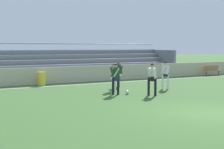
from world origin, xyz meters
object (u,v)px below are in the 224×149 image
player_white_pressing_high (165,73)px  soccer_ball (127,92)px  player_white_overlapping (152,77)px  player_dark_on_ball (116,76)px  bleacher_stand (20,65)px  bench_far_left (212,69)px  player_dark_dropping_back (118,72)px  trash_bin (42,79)px  player_dark_deep_cover (114,75)px

player_white_pressing_high → soccer_ball: player_white_pressing_high is taller
player_white_overlapping → player_dark_on_ball: size_ratio=1.01×
soccer_ball → bleacher_stand: bearing=107.9°
bench_far_left → soccer_ball: bearing=-154.0°
player_dark_on_ball → player_dark_dropping_back: player_dark_on_ball is taller
player_white_pressing_high → player_dark_dropping_back: (-1.92, 2.36, -0.06)m
bleacher_stand → player_dark_on_ball: (2.63, -9.77, -0.24)m
bench_far_left → player_white_overlapping: size_ratio=1.06×
bench_far_left → soccer_ball: size_ratio=8.18×
trash_bin → player_white_overlapping: bearing=-63.9°
bleacher_stand → player_white_overlapping: bleacher_stand is taller
trash_bin → player_dark_deep_cover: 5.57m
player_white_pressing_high → player_dark_dropping_back: 3.04m
player_dark_dropping_back → player_dark_deep_cover: (-1.24, -1.53, 0.00)m
bleacher_stand → player_dark_dropping_back: (4.53, -6.88, -0.28)m
bleacher_stand → player_dark_deep_cover: bearing=-68.6°
trash_bin → player_dark_dropping_back: 5.21m
bench_far_left → trash_bin: trash_bin is taller
soccer_ball → player_dark_deep_cover: bearing=87.7°
soccer_ball → player_dark_on_ball: bearing=159.7°
trash_bin → player_dark_on_ball: player_dark_on_ball is taller
player_dark_on_ball → player_dark_deep_cover: (0.67, 1.36, -0.05)m
trash_bin → player_white_overlapping: 8.28m
bleacher_stand → trash_bin: (0.49, -3.62, -0.79)m
player_dark_on_ball → player_dark_dropping_back: bearing=56.6°
bleacher_stand → trash_bin: 3.74m
player_white_pressing_high → soccer_ball: bearing=-166.8°
bleacher_stand → player_dark_on_ball: bearing=-75.0°
bleacher_stand → player_dark_dropping_back: 8.24m
trash_bin → soccer_ball: bearing=-66.8°
player_dark_deep_cover → soccer_ball: 1.80m
player_dark_dropping_back → soccer_ball: size_ratio=7.38×
bench_far_left → trash_bin: bearing=180.0°
bleacher_stand → soccer_ball: bearing=-72.1°
player_white_overlapping → soccer_ball: bearing=130.6°
player_white_overlapping → player_dark_on_ball: 1.96m
player_dark_deep_cover → player_white_pressing_high: bearing=-14.8°
player_dark_dropping_back → player_dark_deep_cover: size_ratio=1.00×
player_dark_dropping_back → player_white_pressing_high: bearing=-50.9°
bleacher_stand → player_dark_on_ball: 10.12m
player_dark_dropping_back → bleacher_stand: bearing=123.4°
bleacher_stand → player_white_overlapping: 11.79m
trash_bin → player_white_pressing_high: size_ratio=0.53×
bench_far_left → player_dark_dropping_back: bearing=-164.5°
trash_bin → player_white_overlapping: (3.63, -7.42, 0.56)m
bench_far_left → player_white_pressing_high: 11.33m
bleacher_stand → player_dark_on_ball: size_ratio=16.23×
trash_bin → player_dark_dropping_back: size_ratio=0.56×
bleacher_stand → player_white_overlapping: size_ratio=16.10×
player_white_overlapping → soccer_ball: size_ratio=7.74×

